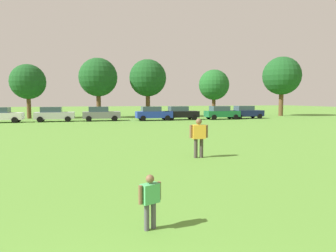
{
  "coord_description": "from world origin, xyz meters",
  "views": [
    {
      "loc": [
        0.44,
        -1.82,
        2.56
      ],
      "look_at": [
        3.3,
        9.41,
        1.55
      ],
      "focal_mm": 33.08,
      "sensor_mm": 36.0,
      "label": 1
    }
  ],
  "objects_px": {
    "parked_car_navy_6": "(246,112)",
    "tree_left": "(28,82)",
    "adult_bystander": "(199,134)",
    "parked_car_silver_1": "(54,114)",
    "parked_car_gray_2": "(101,114)",
    "child_kite_flyer": "(150,197)",
    "tree_center_left": "(98,77)",
    "tree_right": "(214,85)",
    "parked_car_white_0": "(1,115)",
    "tree_far_right": "(282,76)",
    "tree_center_right": "(148,78)",
    "parked_car_green_5": "(221,113)",
    "parked_car_black_4": "(180,113)",
    "parked_car_blue_3": "(153,113)"
  },
  "relations": [
    {
      "from": "parked_car_navy_6",
      "to": "tree_left",
      "type": "height_order",
      "value": "tree_left"
    },
    {
      "from": "adult_bystander",
      "to": "parked_car_silver_1",
      "type": "xyz_separation_m",
      "value": [
        -8.52,
        24.62,
        -0.17
      ]
    },
    {
      "from": "parked_car_silver_1",
      "to": "parked_car_gray_2",
      "type": "relative_size",
      "value": 1.0
    },
    {
      "from": "child_kite_flyer",
      "to": "parked_car_gray_2",
      "type": "relative_size",
      "value": 0.26
    },
    {
      "from": "parked_car_navy_6",
      "to": "tree_center_left",
      "type": "distance_m",
      "value": 20.4
    },
    {
      "from": "tree_right",
      "to": "tree_left",
      "type": "bearing_deg",
      "value": 174.7
    },
    {
      "from": "parked_car_white_0",
      "to": "tree_far_right",
      "type": "relative_size",
      "value": 0.48
    },
    {
      "from": "child_kite_flyer",
      "to": "tree_center_right",
      "type": "relative_size",
      "value": 0.13
    },
    {
      "from": "parked_car_white_0",
      "to": "parked_car_green_5",
      "type": "bearing_deg",
      "value": -1.57
    },
    {
      "from": "parked_car_green_5",
      "to": "tree_left",
      "type": "distance_m",
      "value": 25.49
    },
    {
      "from": "parked_car_navy_6",
      "to": "tree_left",
      "type": "xyz_separation_m",
      "value": [
        -27.73,
        7.08,
        3.95
      ]
    },
    {
      "from": "parked_car_gray_2",
      "to": "tree_far_right",
      "type": "bearing_deg",
      "value": 9.5
    },
    {
      "from": "adult_bystander",
      "to": "tree_right",
      "type": "distance_m",
      "value": 32.0
    },
    {
      "from": "parked_car_gray_2",
      "to": "parked_car_black_4",
      "type": "height_order",
      "value": "same"
    },
    {
      "from": "parked_car_silver_1",
      "to": "tree_right",
      "type": "height_order",
      "value": "tree_right"
    },
    {
      "from": "adult_bystander",
      "to": "parked_car_blue_3",
      "type": "xyz_separation_m",
      "value": [
        2.84,
        23.78,
        -0.17
      ]
    },
    {
      "from": "parked_car_gray_2",
      "to": "parked_car_blue_3",
      "type": "xyz_separation_m",
      "value": [
        6.14,
        -0.74,
        0.0
      ]
    },
    {
      "from": "adult_bystander",
      "to": "tree_far_right",
      "type": "height_order",
      "value": "tree_far_right"
    },
    {
      "from": "parked_car_navy_6",
      "to": "tree_far_right",
      "type": "bearing_deg",
      "value": 29.1
    },
    {
      "from": "parked_car_white_0",
      "to": "tree_center_left",
      "type": "height_order",
      "value": "tree_center_left"
    },
    {
      "from": "tree_center_left",
      "to": "parked_car_navy_6",
      "type": "bearing_deg",
      "value": -19.26
    },
    {
      "from": "adult_bystander",
      "to": "parked_car_navy_6",
      "type": "bearing_deg",
      "value": 63.55
    },
    {
      "from": "tree_center_right",
      "to": "parked_car_gray_2",
      "type": "bearing_deg",
      "value": -136.58
    },
    {
      "from": "parked_car_blue_3",
      "to": "tree_center_right",
      "type": "relative_size",
      "value": 0.53
    },
    {
      "from": "parked_car_gray_2",
      "to": "parked_car_black_4",
      "type": "relative_size",
      "value": 1.0
    },
    {
      "from": "tree_far_right",
      "to": "adult_bystander",
      "type": "bearing_deg",
      "value": -129.43
    },
    {
      "from": "parked_car_navy_6",
      "to": "parked_car_white_0",
      "type": "bearing_deg",
      "value": 179.96
    },
    {
      "from": "parked_car_silver_1",
      "to": "parked_car_black_4",
      "type": "relative_size",
      "value": 1.0
    },
    {
      "from": "parked_car_white_0",
      "to": "parked_car_navy_6",
      "type": "height_order",
      "value": "same"
    },
    {
      "from": "parked_car_white_0",
      "to": "parked_car_blue_3",
      "type": "bearing_deg",
      "value": -2.02
    },
    {
      "from": "tree_left",
      "to": "tree_right",
      "type": "distance_m",
      "value": 25.28
    },
    {
      "from": "parked_car_silver_1",
      "to": "parked_car_black_4",
      "type": "height_order",
      "value": "same"
    },
    {
      "from": "parked_car_silver_1",
      "to": "parked_car_blue_3",
      "type": "xyz_separation_m",
      "value": [
        11.35,
        -0.84,
        0.0
      ]
    },
    {
      "from": "parked_car_gray_2",
      "to": "tree_right",
      "type": "distance_m",
      "value": 17.21
    },
    {
      "from": "parked_car_white_0",
      "to": "tree_far_right",
      "type": "bearing_deg",
      "value": 7.09
    },
    {
      "from": "parked_car_white_0",
      "to": "parked_car_black_4",
      "type": "xyz_separation_m",
      "value": [
        20.24,
        -0.35,
        0.0
      ]
    },
    {
      "from": "parked_car_white_0",
      "to": "tree_left",
      "type": "height_order",
      "value": "tree_left"
    },
    {
      "from": "adult_bystander",
      "to": "parked_car_green_5",
      "type": "xyz_separation_m",
      "value": [
        11.65,
        23.67,
        -0.17
      ]
    },
    {
      "from": "parked_car_silver_1",
      "to": "tree_left",
      "type": "bearing_deg",
      "value": 119.14
    },
    {
      "from": "parked_car_white_0",
      "to": "parked_car_gray_2",
      "type": "height_order",
      "value": "same"
    },
    {
      "from": "parked_car_gray_2",
      "to": "parked_car_white_0",
      "type": "bearing_deg",
      "value": -179.19
    },
    {
      "from": "parked_car_gray_2",
      "to": "tree_left",
      "type": "distance_m",
      "value": 12.01
    },
    {
      "from": "parked_car_gray_2",
      "to": "tree_far_right",
      "type": "relative_size",
      "value": 0.48
    },
    {
      "from": "tree_left",
      "to": "parked_car_white_0",
      "type": "bearing_deg",
      "value": -103.03
    },
    {
      "from": "parked_car_blue_3",
      "to": "tree_center_left",
      "type": "height_order",
      "value": "tree_center_left"
    },
    {
      "from": "tree_right",
      "to": "parked_car_blue_3",
      "type": "bearing_deg",
      "value": -152.09
    },
    {
      "from": "child_kite_flyer",
      "to": "parked_car_navy_6",
      "type": "bearing_deg",
      "value": 34.91
    },
    {
      "from": "parked_car_white_0",
      "to": "parked_car_silver_1",
      "type": "height_order",
      "value": "same"
    },
    {
      "from": "parked_car_white_0",
      "to": "tree_right",
      "type": "height_order",
      "value": "tree_right"
    },
    {
      "from": "parked_car_blue_3",
      "to": "tree_right",
      "type": "relative_size",
      "value": 0.63
    }
  ]
}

